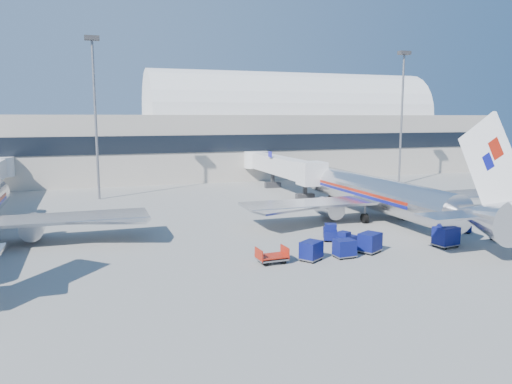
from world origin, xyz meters
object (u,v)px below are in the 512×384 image
object	(u,v)px
airliner_main	(381,195)
cart_train_c	(311,250)
barrier_mid	(476,214)
ramp_worker	(510,235)
cart_train_a	(370,242)
mast_east	(402,98)
cart_solo_near	(446,236)
barrier_near	(453,216)
cart_solo_far	(502,232)
barrier_far	(499,212)
tug_lead	(346,239)
mast_west	(94,94)
jetbridge_near	(278,165)
tug_right	(459,227)
tug_left	(330,232)
cart_train_b	(344,248)
cart_open_red	(272,258)

from	to	relation	value
airliner_main	cart_train_c	distance (m)	19.04
barrier_mid	ramp_worker	xyz separation A→B (m)	(-5.70, -10.56, 0.33)
cart_train_a	mast_east	bearing A→B (deg)	22.81
mast_east	cart_solo_near	xyz separation A→B (m)	(-21.02, -37.79, -13.80)
mast_east	barrier_near	xyz separation A→B (m)	(-12.00, -28.00, -14.34)
airliner_main	mast_east	xyz separation A→B (m)	(20.00, 25.49, 11.87)
barrier_mid	cart_solo_far	bearing A→B (deg)	-120.78
barrier_near	cart_solo_near	distance (m)	13.32
mast_east	barrier_near	bearing A→B (deg)	-113.20
barrier_far	barrier_near	bearing A→B (deg)	180.00
cart_train_a	tug_lead	bearing A→B (deg)	75.36
mast_west	mast_east	world-z (taller)	same
cart_solo_near	ramp_worker	world-z (taller)	cart_solo_near
mast_west	cart_solo_far	size ratio (longest dim) A/B	11.63
barrier_mid	barrier_far	bearing A→B (deg)	0.00
jetbridge_near	cart_solo_near	bearing A→B (deg)	-87.95
tug_right	tug_lead	bearing A→B (deg)	-151.44
tug_lead	cart_solo_near	world-z (taller)	cart_solo_near
cart_train_a	cart_solo_near	world-z (taller)	cart_solo_near
tug_right	tug_left	size ratio (longest dim) A/B	0.82
jetbridge_near	cart_solo_far	world-z (taller)	jetbridge_near
jetbridge_near	barrier_far	xyz separation A→B (m)	(17.00, -28.81, -3.48)
cart_train_c	cart_solo_far	xyz separation A→B (m)	(19.88, 0.15, -0.01)
barrier_far	ramp_worker	distance (m)	13.88
cart_solo_far	barrier_mid	bearing A→B (deg)	65.35
airliner_main	mast_east	distance (m)	34.51
tug_lead	tug_left	world-z (taller)	tug_left
mast_east	barrier_far	bearing A→B (deg)	-100.92
tug_lead	cart_solo_far	size ratio (longest dim) A/B	1.21
cart_train_a	cart_solo_far	bearing A→B (deg)	-31.42
barrier_far	cart_solo_near	bearing A→B (deg)	-147.92
barrier_near	tug_left	world-z (taller)	tug_left
mast_west	barrier_mid	bearing A→B (deg)	-34.14
airliner_main	mast_east	world-z (taller)	mast_east
mast_west	barrier_near	bearing A→B (deg)	-36.38
airliner_main	tug_right	bearing A→B (deg)	-63.33
cart_train_b	cart_solo_far	distance (m)	16.90
tug_left	cart_train_a	size ratio (longest dim) A/B	1.15
airliner_main	tug_lead	distance (m)	13.14
tug_lead	cart_train_a	xyz separation A→B (m)	(0.75, -2.76, 0.30)
barrier_near	tug_lead	xyz separation A→B (m)	(-17.28, -6.51, 0.17)
tug_right	airliner_main	bearing A→B (deg)	141.14
jetbridge_near	cart_train_a	distance (m)	38.69
cart_train_b	cart_train_c	size ratio (longest dim) A/B	0.79
barrier_far	airliner_main	bearing A→B (deg)	170.26
cart_train_a	barrier_mid	bearing A→B (deg)	-4.70
barrier_near	cart_open_red	size ratio (longest dim) A/B	1.22
barrier_far	tug_right	distance (m)	11.92
barrier_far	cart_open_red	distance (m)	33.60
cart_train_a	ramp_worker	world-z (taller)	cart_train_a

